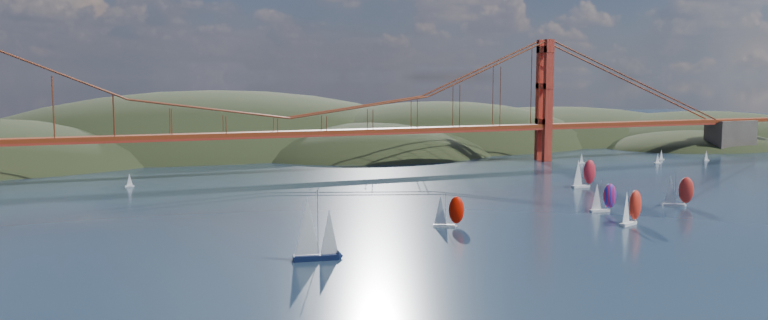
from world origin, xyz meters
The scene contains 14 objects.
ground centered at (0.00, 0.00, 0.00)m, with size 1200.00×1200.00×0.00m, color black.
headlands centered at (44.95, 278.29, -12.46)m, with size 725.00×225.00×96.00m.
bridge centered at (-1.75, 180.00, 32.23)m, with size 552.00×12.00×55.00m.
sloop_navy centered at (-32.04, 38.41, 6.58)m, with size 9.91×6.09×14.90m.
racer_0 centered at (9.68, 58.96, 4.26)m, with size 8.03×5.81×9.03m.
racer_1 centered at (54.88, 43.89, 4.74)m, with size 8.97×5.93×10.03m.
racer_2 centered at (86.85, 61.09, 4.70)m, with size 8.72×7.00×9.95m.
racer_3 centered at (84.68, 103.11, 5.11)m, with size 9.41×3.84×10.82m.
racer_rwb centered at (60.43, 62.00, 4.31)m, with size 8.08×3.84×9.11m.
distant_boat_3 centered at (-61.30, 163.35, 2.41)m, with size 3.00×2.00×4.70m.
distant_boat_4 centered at (128.34, 162.40, 2.41)m, with size 3.00×2.00×4.70m.
distant_boat_5 centered at (159.58, 149.84, 2.41)m, with size 3.00×2.00×4.70m.
distant_boat_6 centered at (171.93, 161.15, 2.41)m, with size 3.00×2.00×4.70m.
distant_boat_7 centered at (188.34, 150.52, 2.41)m, with size 3.00×2.00×4.70m.
Camera 1 is at (-76.03, -108.94, 38.02)m, focal length 35.00 mm.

